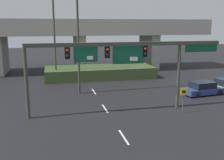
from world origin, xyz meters
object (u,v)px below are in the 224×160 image
signal_gantry (122,55)px  highway_light_pole_near (77,3)px  parked_sedan_near_right (203,89)px  speed_limit_sign (183,96)px  highway_light_pole_far (54,29)px

signal_gantry → highway_light_pole_near: (-2.89, 6.92, 4.65)m
parked_sedan_near_right → highway_light_pole_near: bearing=158.0°
signal_gantry → speed_limit_sign: 6.19m
signal_gantry → parked_sedan_near_right: (9.95, 3.42, -4.20)m
speed_limit_sign → highway_light_pole_far: 19.08m
speed_limit_sign → highway_light_pole_near: size_ratio=0.12×
speed_limit_sign → parked_sedan_near_right: (5.02, 4.99, -0.80)m
speed_limit_sign → highway_light_pole_far: (-10.13, 15.25, 5.38)m
signal_gantry → highway_light_pole_far: size_ratio=1.29×
speed_limit_sign → highway_light_pole_near: bearing=132.6°
highway_light_pole_near → highway_light_pole_far: size_ratio=1.41×
highway_light_pole_near → highway_light_pole_far: (-2.32, 6.75, -2.68)m
signal_gantry → speed_limit_sign: (4.93, -1.58, -3.40)m
highway_light_pole_near → parked_sedan_near_right: bearing=-15.3°
speed_limit_sign → highway_light_pole_far: bearing=123.6°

